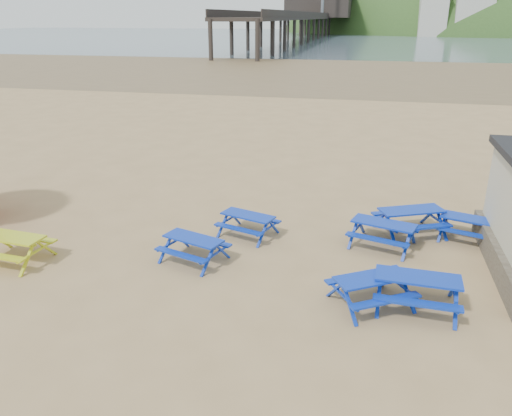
# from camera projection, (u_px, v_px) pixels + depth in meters

# --- Properties ---
(ground) EXTENTS (400.00, 400.00, 0.00)m
(ground) POSITION_uv_depth(u_px,v_px,m) (240.00, 259.00, 14.24)
(ground) COLOR tan
(ground) RESTS_ON ground
(wet_sand) EXTENTS (400.00, 400.00, 0.00)m
(wet_sand) POSITION_uv_depth(u_px,v_px,m) (348.00, 70.00, 64.24)
(wet_sand) COLOR olive
(wet_sand) RESTS_ON ground
(sea) EXTENTS (400.00, 400.00, 0.00)m
(sea) POSITION_uv_depth(u_px,v_px,m) (367.00, 37.00, 168.81)
(sea) COLOR #4C5F6C
(sea) RESTS_ON ground
(picnic_table_blue_a) EXTENTS (2.00, 1.80, 0.70)m
(picnic_table_blue_a) POSITION_uv_depth(u_px,v_px,m) (248.00, 225.00, 15.64)
(picnic_table_blue_a) COLOR #0D39B6
(picnic_table_blue_a) RESTS_ON ground
(picnic_table_blue_b) EXTENTS (2.19, 1.95, 0.77)m
(picnic_table_blue_b) POSITION_uv_depth(u_px,v_px,m) (383.00, 234.00, 14.88)
(picnic_table_blue_b) COLOR #0D39B6
(picnic_table_blue_b) RESTS_ON ground
(picnic_table_blue_c) EXTENTS (2.47, 2.28, 0.83)m
(picnic_table_blue_c) POSITION_uv_depth(u_px,v_px,m) (410.00, 222.00, 15.73)
(picnic_table_blue_c) COLOR #0D39B6
(picnic_table_blue_c) RESTS_ON ground
(picnic_table_blue_d) EXTENTS (2.04, 1.83, 0.71)m
(picnic_table_blue_d) POSITION_uv_depth(u_px,v_px,m) (194.00, 249.00, 14.00)
(picnic_table_blue_d) COLOR #0D39B6
(picnic_table_blue_d) RESTS_ON ground
(picnic_table_blue_e) EXTENTS (2.02, 1.66, 0.82)m
(picnic_table_blue_e) POSITION_uv_depth(u_px,v_px,m) (416.00, 292.00, 11.73)
(picnic_table_blue_e) COLOR #0D39B6
(picnic_table_blue_e) RESTS_ON ground
(picnic_table_blue_f) EXTENTS (2.28, 2.17, 0.75)m
(picnic_table_blue_f) POSITION_uv_depth(u_px,v_px,m) (371.00, 291.00, 11.84)
(picnic_table_blue_f) COLOR #0D39B6
(picnic_table_blue_f) RESTS_ON ground
(picnic_table_yellow) EXTENTS (1.97, 1.64, 0.78)m
(picnic_table_yellow) POSITION_uv_depth(u_px,v_px,m) (13.00, 249.00, 13.95)
(picnic_table_yellow) COLOR #8DC20D
(picnic_table_yellow) RESTS_ON ground
(pier) EXTENTS (24.00, 220.00, 39.29)m
(pier) POSITION_uv_depth(u_px,v_px,m) (318.00, 19.00, 178.10)
(pier) COLOR black
(pier) RESTS_ON ground
(picnic_table_blue_g) EXTENTS (2.08, 1.86, 0.73)m
(picnic_table_blue_g) POSITION_uv_depth(u_px,v_px,m) (470.00, 229.00, 15.31)
(picnic_table_blue_g) COLOR #0D39B6
(picnic_table_blue_g) RESTS_ON ground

